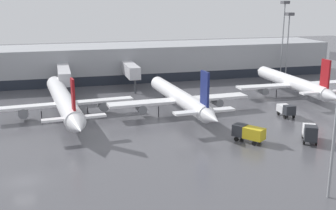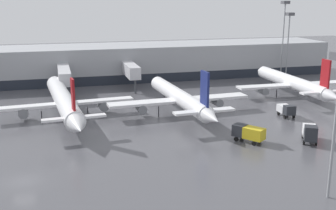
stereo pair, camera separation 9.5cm
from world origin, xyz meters
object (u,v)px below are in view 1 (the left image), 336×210
at_px(parked_jet_3, 180,98).
at_px(apron_light_mast_3, 289,27).
at_px(apron_light_mast_2, 284,19).
at_px(service_truck_0, 310,132).
at_px(parked_jet_0, 293,83).
at_px(service_truck_1, 249,132).
at_px(service_truck_2, 286,109).
at_px(parked_jet_2, 64,101).

xyz_separation_m(parked_jet_3, apron_light_mast_3, (38.22, 26.95, 10.68)).
bearing_deg(apron_light_mast_2, service_truck_0, -115.23).
relative_size(parked_jet_0, service_truck_0, 6.60).
relative_size(parked_jet_3, service_truck_1, 6.78).
relative_size(service_truck_1, service_truck_2, 1.25).
height_order(parked_jet_2, service_truck_0, parked_jet_2).
xyz_separation_m(service_truck_0, apron_light_mast_3, (23.69, 47.20, 12.31)).
bearing_deg(service_truck_2, parked_jet_3, -107.43).
height_order(service_truck_2, apron_light_mast_3, apron_light_mast_3).
distance_m(parked_jet_0, service_truck_1, 34.55).
xyz_separation_m(parked_jet_3, apron_light_mast_2, (37.26, 27.99, 12.70)).
distance_m(service_truck_1, service_truck_2, 16.93).
bearing_deg(service_truck_2, parked_jet_0, 148.43).
xyz_separation_m(parked_jet_2, parked_jet_3, (21.03, -4.08, 0.17)).
distance_m(parked_jet_0, service_truck_2, 17.97).
height_order(parked_jet_2, service_truck_1, parked_jet_2).
distance_m(service_truck_0, apron_light_mast_3, 54.22).
relative_size(parked_jet_3, service_truck_2, 8.47).
xyz_separation_m(parked_jet_0, service_truck_0, (-14.06, -28.13, -1.41)).
distance_m(parked_jet_2, apron_light_mast_2, 64.31).
bearing_deg(service_truck_0, service_truck_1, -76.01).
bearing_deg(service_truck_0, apron_light_mast_2, -176.03).
distance_m(parked_jet_0, apron_light_mast_2, 25.43).
bearing_deg(service_truck_1, parked_jet_0, -77.59).
distance_m(parked_jet_2, service_truck_1, 34.44).
distance_m(service_truck_0, service_truck_2, 13.95).
bearing_deg(service_truck_1, apron_light_mast_3, -71.81).
height_order(parked_jet_3, service_truck_1, parked_jet_3).
distance_m(parked_jet_0, parked_jet_2, 49.77).
bearing_deg(parked_jet_3, service_truck_0, -147.53).
distance_m(parked_jet_3, service_truck_1, 18.71).
bearing_deg(parked_jet_2, service_truck_0, -129.41).
relative_size(parked_jet_0, service_truck_1, 6.74).
xyz_separation_m(service_truck_0, service_truck_1, (-9.01, 2.45, -0.04)).
xyz_separation_m(parked_jet_3, service_truck_1, (5.52, -17.80, -1.67)).
bearing_deg(apron_light_mast_3, service_truck_0, -116.65).
relative_size(parked_jet_0, parked_jet_2, 0.86).
bearing_deg(service_truck_0, parked_jet_2, -95.18).
relative_size(service_truck_2, apron_light_mast_2, 0.20).
relative_size(service_truck_1, apron_light_mast_2, 0.25).
distance_m(service_truck_1, apron_light_mast_3, 56.78).
distance_m(parked_jet_3, apron_light_mast_3, 47.97).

